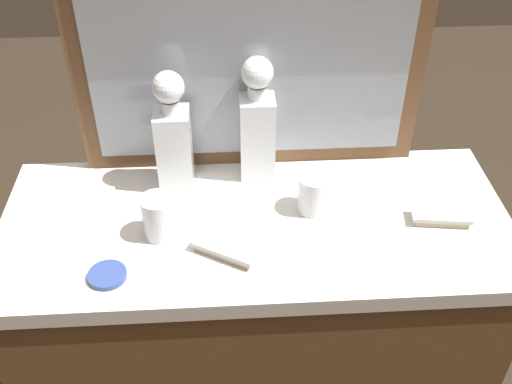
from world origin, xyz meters
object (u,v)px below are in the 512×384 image
object	(u,v)px
crystal_decanter_far_right	(257,129)
silver_brush_far_left	(441,217)
crystal_decanter_center	(174,142)
silver_brush_left	(227,248)
crystal_tumbler_far_left	(159,218)
porcelain_dish	(107,275)
crystal_tumbler_front	(313,195)

from	to	relation	value
crystal_decanter_far_right	silver_brush_far_left	xyz separation A→B (m)	(0.40, -0.21, -0.11)
crystal_decanter_center	silver_brush_left	bearing A→B (deg)	-65.24
crystal_decanter_center	crystal_tumbler_far_left	xyz separation A→B (m)	(-0.03, -0.18, -0.07)
silver_brush_left	porcelain_dish	bearing A→B (deg)	-166.58
crystal_decanter_far_right	silver_brush_left	world-z (taller)	crystal_decanter_far_right
crystal_tumbler_front	porcelain_dish	xyz separation A→B (m)	(-0.44, -0.19, -0.04)
silver_brush_left	crystal_tumbler_front	bearing A→B (deg)	33.10
silver_brush_far_left	crystal_decanter_center	bearing A→B (deg)	163.50
crystal_decanter_center	crystal_tumbler_front	xyz separation A→B (m)	(0.31, -0.12, -0.08)
silver_brush_left	crystal_decanter_far_right	bearing A→B (deg)	73.75
crystal_decanter_far_right	crystal_tumbler_far_left	size ratio (longest dim) A/B	3.10
crystal_decanter_far_right	crystal_tumbler_front	size ratio (longest dim) A/B	3.37
crystal_decanter_center	silver_brush_left	xyz separation A→B (m)	(0.11, -0.24, -0.11)
crystal_decanter_center	crystal_tumbler_far_left	distance (m)	0.20
silver_brush_far_left	silver_brush_left	size ratio (longest dim) A/B	0.88
crystal_tumbler_far_left	crystal_tumbler_front	bearing A→B (deg)	10.66
crystal_decanter_far_right	crystal_tumbler_front	distance (m)	0.21
crystal_decanter_center	silver_brush_far_left	size ratio (longest dim) A/B	2.17
crystal_decanter_far_right	crystal_tumbler_front	xyz separation A→B (m)	(0.12, -0.15, -0.08)
crystal_decanter_center	silver_brush_far_left	world-z (taller)	crystal_decanter_center
crystal_tumbler_front	porcelain_dish	size ratio (longest dim) A/B	1.17
silver_brush_left	porcelain_dish	xyz separation A→B (m)	(-0.24, -0.06, -0.01)
crystal_tumbler_front	porcelain_dish	bearing A→B (deg)	-156.99
crystal_tumbler_front	crystal_tumbler_far_left	size ratio (longest dim) A/B	0.92
crystal_decanter_far_right	porcelain_dish	world-z (taller)	crystal_decanter_far_right
silver_brush_left	crystal_decanter_center	bearing A→B (deg)	114.76
silver_brush_far_left	crystal_tumbler_far_left	bearing A→B (deg)	-179.52
crystal_tumbler_front	silver_brush_left	xyz separation A→B (m)	(-0.20, -0.13, -0.03)
silver_brush_far_left	porcelain_dish	bearing A→B (deg)	-169.93
silver_brush_far_left	crystal_decanter_far_right	bearing A→B (deg)	152.37
crystal_tumbler_far_left	porcelain_dish	xyz separation A→B (m)	(-0.10, -0.12, -0.04)
crystal_tumbler_far_left	silver_brush_left	distance (m)	0.16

